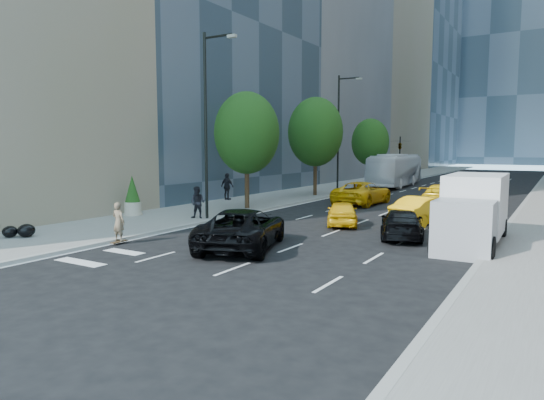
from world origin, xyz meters
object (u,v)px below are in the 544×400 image
Objects in this scene: skateboarder at (119,225)px; city_bus at (395,170)px; black_sedan_mercedes at (402,224)px; black_sedan_lincoln at (243,228)px; planter_shrub at (132,196)px; box_truck at (473,210)px.

city_bus is (0.80, 36.11, 0.87)m from skateboarder.
city_bus is (-9.00, 28.60, 1.05)m from black_sedan_mercedes.
planter_shrub reaches higher than black_sedan_lincoln.
city_bus is 5.31× the size of planter_shrub.
black_sedan_lincoln is 11.02m from planter_shrub.
city_bus is 1.99× the size of box_truck.
skateboarder is 7.93m from planter_shrub.
city_bus reaches higher than planter_shrub.
black_sedan_mercedes is at bearing -75.45° from city_bus.
box_truck reaches higher than black_sedan_mercedes.
skateboarder reaches higher than black_sedan_mercedes.
black_sedan_mercedes is 15.31m from planter_shrub.
black_sedan_lincoln is 0.95× the size of box_truck.
box_truck is (2.99, -0.23, 0.84)m from black_sedan_mercedes.
black_sedan_mercedes is 1.94× the size of planter_shrub.
skateboarder is at bearing -94.19° from city_bus.
skateboarder is 5.33m from black_sedan_lincoln.
black_sedan_lincoln is 2.53× the size of planter_shrub.
black_sedan_lincoln is at bearing -86.00° from city_bus.
black_sedan_lincoln is 1.31× the size of black_sedan_mercedes.
skateboarder is 36.13m from city_bus.
city_bus is at bearing -95.20° from skateboarder.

